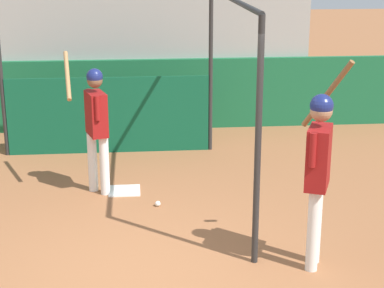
# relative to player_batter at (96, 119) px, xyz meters

# --- Properties ---
(ground_plane) EXTENTS (60.00, 60.00, 0.00)m
(ground_plane) POSITION_rel_player_batter_xyz_m (0.61, -2.55, -1.07)
(ground_plane) COLOR #935B38
(outfield_wall) EXTENTS (24.00, 0.12, 1.33)m
(outfield_wall) POSITION_rel_player_batter_xyz_m (0.61, 3.28, -0.41)
(outfield_wall) COLOR #196038
(outfield_wall) RESTS_ON ground
(bleacher_section) EXTENTS (6.50, 3.20, 3.01)m
(bleacher_section) POSITION_rel_player_batter_xyz_m (0.61, 4.94, 0.43)
(bleacher_section) COLOR #9E9E99
(bleacher_section) RESTS_ON ground
(batting_cage) EXTENTS (3.48, 4.22, 2.72)m
(batting_cage) POSITION_rel_player_batter_xyz_m (0.10, 1.07, 0.15)
(batting_cage) COLOR #282828
(batting_cage) RESTS_ON ground
(home_plate) EXTENTS (0.44, 0.44, 0.02)m
(home_plate) POSITION_rel_player_batter_xyz_m (0.36, -0.01, -1.06)
(home_plate) COLOR white
(home_plate) RESTS_ON ground
(player_batter) EXTENTS (0.62, 0.82, 1.93)m
(player_batter) POSITION_rel_player_batter_xyz_m (0.00, 0.00, 0.00)
(player_batter) COLOR white
(player_batter) RESTS_ON ground
(player_waiting) EXTENTS (0.56, 0.82, 2.22)m
(player_waiting) POSITION_rel_player_batter_xyz_m (2.42, -2.42, 0.10)
(player_waiting) COLOR white
(player_waiting) RESTS_ON ground
(baseball) EXTENTS (0.07, 0.07, 0.07)m
(baseball) POSITION_rel_player_batter_xyz_m (0.81, -0.60, -1.03)
(baseball) COLOR white
(baseball) RESTS_ON ground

